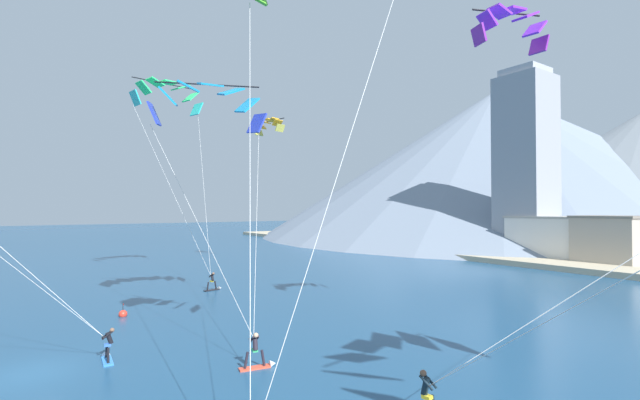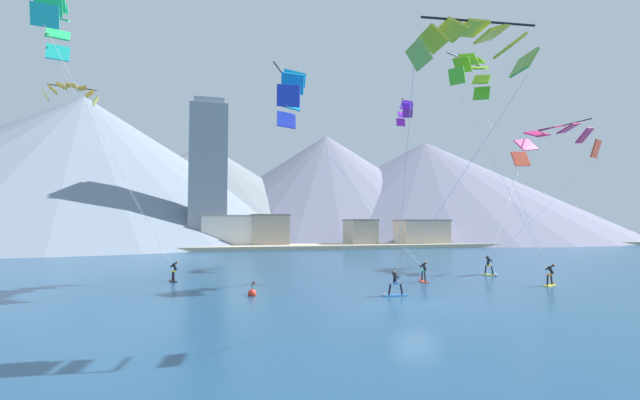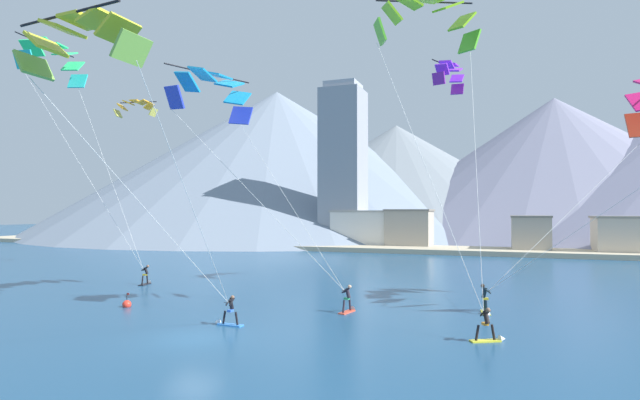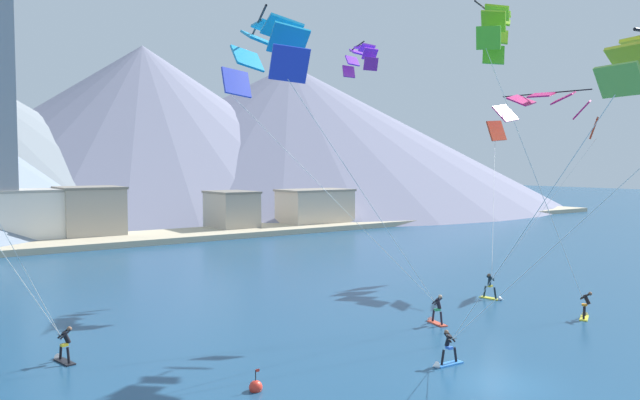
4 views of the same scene
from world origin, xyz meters
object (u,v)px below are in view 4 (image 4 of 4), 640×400
kitesurfer_mid_center (445,355)px  kitesurfer_near_trail (585,309)px  kitesurfer_near_lead (63,350)px  race_marker_buoy (256,387)px  parafoil_kite_far_left (542,111)px  kitesurfer_far_left (492,291)px  kitesurfer_far_right (436,314)px  parafoil_kite_near_trail (496,30)px  parafoil_kite_distant_low_drift (361,57)px  parafoil_kite_far_right (267,50)px

kitesurfer_mid_center → kitesurfer_near_trail: bearing=5.5°
kitesurfer_near_lead → kitesurfer_mid_center: size_ratio=1.01×
kitesurfer_mid_center → race_marker_buoy: 8.99m
kitesurfer_near_trail → parafoil_kite_far_left: (10.87, 10.93, 13.13)m
kitesurfer_near_trail → kitesurfer_far_left: bearing=93.5°
parafoil_kite_far_left → race_marker_buoy: size_ratio=13.63×
kitesurfer_near_trail → kitesurfer_far_right: 9.33m
parafoil_kite_near_trail → parafoil_kite_far_left: bearing=25.0°
kitesurfer_mid_center → parafoil_kite_distant_low_drift: size_ratio=0.37×
kitesurfer_near_lead → parafoil_kite_far_left: (38.51, 1.46, 13.13)m
kitesurfer_near_trail → parafoil_kite_distant_low_drift: (-3.47, 17.24, 17.07)m
kitesurfer_near_lead → parafoil_kite_near_trail: parafoil_kite_near_trail is taller
kitesurfer_far_right → race_marker_buoy: size_ratio=1.75×
parafoil_kite_far_right → kitesurfer_near_trail: bearing=-16.9°
kitesurfer_near_lead → parafoil_kite_far_right: (8.92, -3.78, 14.30)m
kitesurfer_far_left → parafoil_kite_distant_low_drift: 20.28m
kitesurfer_near_lead → kitesurfer_near_trail: (27.63, -9.47, -0.00)m
kitesurfer_mid_center → kitesurfer_far_left: kitesurfer_far_left is taller
parafoil_kite_near_trail → race_marker_buoy: size_ratio=16.98×
kitesurfer_far_right → parafoil_kite_distant_low_drift: parafoil_kite_distant_low_drift is taller
kitesurfer_far_right → race_marker_buoy: kitesurfer_far_right is taller
kitesurfer_mid_center → parafoil_kite_near_trail: 20.48m
race_marker_buoy → parafoil_kite_distant_low_drift: bearing=41.2°
parafoil_kite_near_trail → parafoil_kite_distant_low_drift: 12.97m
kitesurfer_near_trail → kitesurfer_near_lead: bearing=161.1°
kitesurfer_near_lead → kitesurfer_mid_center: bearing=-37.2°
kitesurfer_near_trail → kitesurfer_mid_center: (-13.42, -1.30, -0.06)m
kitesurfer_near_trail → parafoil_kite_far_right: (-18.71, 5.69, 14.30)m
kitesurfer_near_lead → kitesurfer_mid_center: kitesurfer_near_lead is taller
kitesurfer_far_left → kitesurfer_far_right: 8.19m
kitesurfer_far_right → parafoil_kite_near_trail: 17.58m
kitesurfer_near_trail → kitesurfer_far_left: (-0.41, 6.63, 0.06)m
kitesurfer_near_lead → parafoil_kite_far_left: parafoil_kite_far_left is taller
kitesurfer_near_lead → kitesurfer_far_left: 27.37m
parafoil_kite_near_trail → race_marker_buoy: parafoil_kite_near_trail is taller
kitesurfer_far_left → parafoil_kite_far_right: parafoil_kite_far_right is taller
parafoil_kite_far_left → parafoil_kite_distant_low_drift: parafoil_kite_distant_low_drift is taller
parafoil_kite_near_trail → parafoil_kite_far_right: 15.59m
kitesurfer_far_left → parafoil_kite_far_right: bearing=-177.1°
kitesurfer_near_trail → parafoil_kite_near_trail: (-3.41, 4.27, 16.92)m
parafoil_kite_near_trail → parafoil_kite_far_left: size_ratio=1.25×
parafoil_kite_far_right → parafoil_kite_distant_low_drift: (15.25, 11.55, 2.76)m
parafoil_kite_far_right → race_marker_buoy: size_ratio=14.53×
kitesurfer_mid_center → parafoil_kite_far_right: bearing=127.1°
kitesurfer_near_lead → kitesurfer_far_right: (19.37, -5.15, 0.02)m
kitesurfer_near_trail → parafoil_kite_distant_low_drift: size_ratio=0.37×
kitesurfer_mid_center → race_marker_buoy: kitesurfer_mid_center is taller
kitesurfer_near_lead → kitesurfer_far_right: size_ratio=1.00×
parafoil_kite_far_left → race_marker_buoy: (-33.01, -10.01, -13.49)m
kitesurfer_mid_center → kitesurfer_far_left: size_ratio=0.96×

